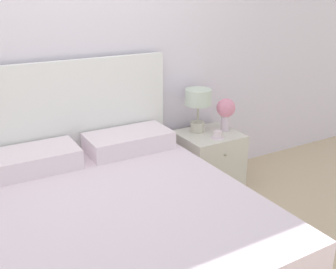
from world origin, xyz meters
The scene contains 7 objects.
ground_plane centered at (0.00, 0.00, 0.00)m, with size 12.00×12.00×0.00m, color #CCB28E.
wall_back centered at (0.00, 0.07, 1.30)m, with size 8.00×0.06×2.60m.
bed centered at (0.00, -0.88, 0.30)m, with size 1.61×1.92×1.24m.
nightstand centered at (1.16, -0.26, 0.26)m, with size 0.52×0.50×0.53m.
table_lamp centered at (1.10, -0.16, 0.80)m, with size 0.23×0.23×0.39m.
flower_vase centered at (1.33, -0.26, 0.72)m, with size 0.17×0.17×0.30m.
teacup centered at (1.15, -0.39, 0.56)m, with size 0.11×0.11×0.07m.
Camera 1 is at (-0.80, -2.92, 1.72)m, focal length 42.00 mm.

